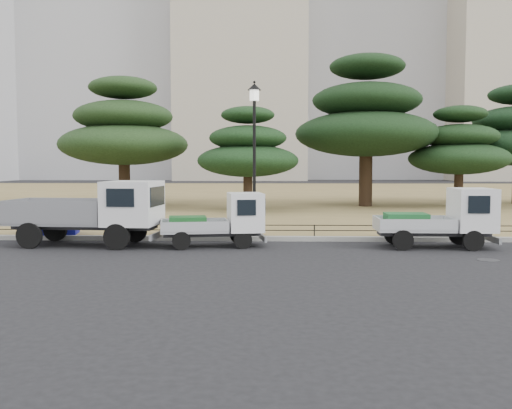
{
  "coord_description": "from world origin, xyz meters",
  "views": [
    {
      "loc": [
        0.6,
        -16.91,
        2.62
      ],
      "look_at": [
        0.0,
        2.0,
        1.3
      ],
      "focal_mm": 40.0,
      "sensor_mm": 36.0,
      "label": 1
    }
  ],
  "objects_px": {
    "tarp_pile": "(56,223)",
    "truck_kei_front": "(221,220)",
    "truck_large": "(95,210)",
    "street_lamp": "(254,133)",
    "truck_kei_rear": "(443,218)"
  },
  "relations": [
    {
      "from": "tarp_pile",
      "to": "truck_kei_front",
      "type": "bearing_deg",
      "value": -16.97
    },
    {
      "from": "truck_kei_front",
      "to": "tarp_pile",
      "type": "height_order",
      "value": "truck_kei_front"
    },
    {
      "from": "truck_large",
      "to": "truck_kei_front",
      "type": "distance_m",
      "value": 4.12
    },
    {
      "from": "truck_kei_rear",
      "to": "truck_large",
      "type": "bearing_deg",
      "value": -179.83
    },
    {
      "from": "truck_large",
      "to": "tarp_pile",
      "type": "height_order",
      "value": "truck_large"
    },
    {
      "from": "truck_large",
      "to": "tarp_pile",
      "type": "xyz_separation_m",
      "value": [
        -1.98,
        1.8,
        -0.61
      ]
    },
    {
      "from": "street_lamp",
      "to": "truck_large",
      "type": "bearing_deg",
      "value": -162.71
    },
    {
      "from": "truck_large",
      "to": "truck_kei_rear",
      "type": "distance_m",
      "value": 11.18
    },
    {
      "from": "truck_kei_front",
      "to": "truck_large",
      "type": "bearing_deg",
      "value": 168.94
    },
    {
      "from": "street_lamp",
      "to": "tarp_pile",
      "type": "relative_size",
      "value": 3.07
    },
    {
      "from": "truck_large",
      "to": "tarp_pile",
      "type": "distance_m",
      "value": 2.74
    },
    {
      "from": "truck_large",
      "to": "street_lamp",
      "type": "relative_size",
      "value": 0.94
    },
    {
      "from": "street_lamp",
      "to": "truck_kei_rear",
      "type": "bearing_deg",
      "value": -15.71
    },
    {
      "from": "truck_large",
      "to": "truck_kei_rear",
      "type": "xyz_separation_m",
      "value": [
        11.17,
        -0.1,
        -0.23
      ]
    },
    {
      "from": "street_lamp",
      "to": "tarp_pile",
      "type": "height_order",
      "value": "street_lamp"
    }
  ]
}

